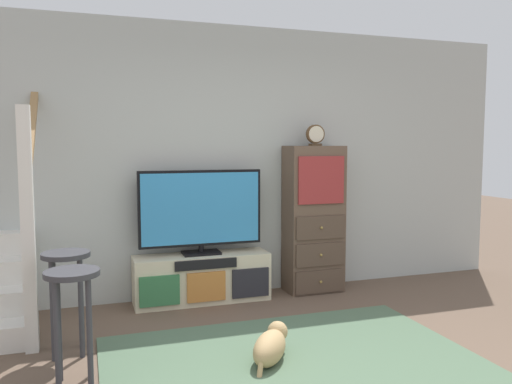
{
  "coord_description": "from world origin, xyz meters",
  "views": [
    {
      "loc": [
        -1.35,
        -2.59,
        1.52
      ],
      "look_at": [
        0.06,
        1.63,
        1.11
      ],
      "focal_mm": 35.99,
      "sensor_mm": 36.0,
      "label": 1
    }
  ],
  "objects_px": {
    "side_cabinet": "(314,219)",
    "bar_stool_far": "(67,279)",
    "television": "(201,210)",
    "desk_clock": "(315,135)",
    "bar_stool_near": "(73,301)",
    "dog": "(271,346)",
    "media_console": "(202,278)"
  },
  "relations": [
    {
      "from": "side_cabinet",
      "to": "bar_stool_far",
      "type": "distance_m",
      "value": 2.56
    },
    {
      "from": "television",
      "to": "side_cabinet",
      "type": "xyz_separation_m",
      "value": [
        1.18,
        -0.01,
        -0.14
      ]
    },
    {
      "from": "desk_clock",
      "to": "bar_stool_near",
      "type": "bearing_deg",
      "value": -148.08
    },
    {
      "from": "bar_stool_near",
      "to": "bar_stool_far",
      "type": "height_order",
      "value": "bar_stool_far"
    },
    {
      "from": "dog",
      "to": "desk_clock",
      "type": "bearing_deg",
      "value": 55.68
    },
    {
      "from": "media_console",
      "to": "bar_stool_near",
      "type": "xyz_separation_m",
      "value": [
        -1.14,
        -1.46,
        0.32
      ]
    },
    {
      "from": "television",
      "to": "bar_stool_near",
      "type": "height_order",
      "value": "television"
    },
    {
      "from": "bar_stool_near",
      "to": "dog",
      "type": "bearing_deg",
      "value": -2.78
    },
    {
      "from": "side_cabinet",
      "to": "dog",
      "type": "relative_size",
      "value": 3.14
    },
    {
      "from": "side_cabinet",
      "to": "bar_stool_far",
      "type": "xyz_separation_m",
      "value": [
        -2.38,
        -0.93,
        -0.2
      ]
    },
    {
      "from": "desk_clock",
      "to": "bar_stool_far",
      "type": "bearing_deg",
      "value": -158.93
    },
    {
      "from": "side_cabinet",
      "to": "dog",
      "type": "height_order",
      "value": "side_cabinet"
    },
    {
      "from": "media_console",
      "to": "television",
      "type": "xyz_separation_m",
      "value": [
        -0.0,
        0.02,
        0.66
      ]
    },
    {
      "from": "desk_clock",
      "to": "bar_stool_far",
      "type": "height_order",
      "value": "desk_clock"
    },
    {
      "from": "dog",
      "to": "television",
      "type": "bearing_deg",
      "value": 95.66
    },
    {
      "from": "television",
      "to": "desk_clock",
      "type": "distance_m",
      "value": 1.39
    },
    {
      "from": "television",
      "to": "bar_stool_far",
      "type": "xyz_separation_m",
      "value": [
        -1.2,
        -0.95,
        -0.34
      ]
    },
    {
      "from": "dog",
      "to": "bar_stool_near",
      "type": "bearing_deg",
      "value": 177.22
    },
    {
      "from": "television",
      "to": "bar_stool_near",
      "type": "distance_m",
      "value": 1.9
    },
    {
      "from": "media_console",
      "to": "television",
      "type": "distance_m",
      "value": 0.66
    },
    {
      "from": "desk_clock",
      "to": "bar_stool_near",
      "type": "xyz_separation_m",
      "value": [
        -2.33,
        -1.45,
        -1.07
      ]
    },
    {
      "from": "television",
      "to": "side_cabinet",
      "type": "distance_m",
      "value": 1.19
    },
    {
      "from": "media_console",
      "to": "bar_stool_near",
      "type": "height_order",
      "value": "bar_stool_near"
    },
    {
      "from": "television",
      "to": "desk_clock",
      "type": "bearing_deg",
      "value": -1.38
    },
    {
      "from": "bar_stool_near",
      "to": "side_cabinet",
      "type": "bearing_deg",
      "value": 32.22
    },
    {
      "from": "desk_clock",
      "to": "dog",
      "type": "bearing_deg",
      "value": -124.32
    },
    {
      "from": "television",
      "to": "bar_stool_far",
      "type": "distance_m",
      "value": 1.56
    },
    {
      "from": "bar_stool_far",
      "to": "media_console",
      "type": "bearing_deg",
      "value": 37.65
    },
    {
      "from": "television",
      "to": "bar_stool_near",
      "type": "bearing_deg",
      "value": -127.68
    },
    {
      "from": "television",
      "to": "media_console",
      "type": "bearing_deg",
      "value": -90.0
    },
    {
      "from": "bar_stool_far",
      "to": "desk_clock",
      "type": "bearing_deg",
      "value": 21.07
    },
    {
      "from": "bar_stool_far",
      "to": "side_cabinet",
      "type": "bearing_deg",
      "value": 21.4
    }
  ]
}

